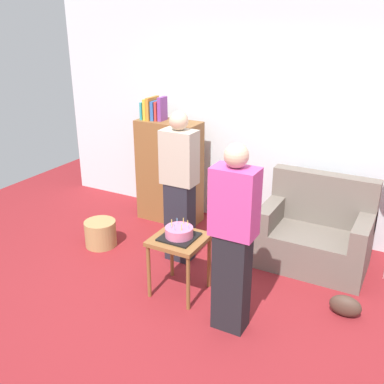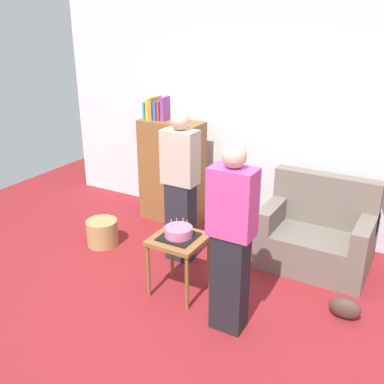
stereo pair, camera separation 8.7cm
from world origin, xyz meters
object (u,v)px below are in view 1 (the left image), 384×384
object	(u,v)px
person_blowing_candles	(179,187)
wicker_basket	(101,233)
person_holding_cake	(233,240)
birthday_cake	(179,233)
side_table	(179,246)
couch	(315,235)
bookshelf	(169,170)
handbag	(345,306)

from	to	relation	value
person_blowing_candles	wicker_basket	world-z (taller)	person_blowing_candles
person_holding_cake	birthday_cake	bearing A→B (deg)	6.60
person_holding_cake	wicker_basket	distance (m)	2.12
side_table	birthday_cake	xyz separation A→B (m)	(-0.00, 0.00, 0.14)
couch	side_table	world-z (taller)	couch
side_table	person_holding_cake	size ratio (longest dim) A/B	0.36
bookshelf	couch	bearing A→B (deg)	-6.92
side_table	birthday_cake	bearing A→B (deg)	116.26
wicker_basket	person_blowing_candles	bearing A→B (deg)	11.03
bookshelf	person_blowing_candles	size ratio (longest dim) A/B	0.97
person_blowing_candles	couch	bearing A→B (deg)	5.26
birthday_cake	handbag	world-z (taller)	birthday_cake
side_table	handbag	world-z (taller)	side_table
birthday_cake	wicker_basket	distance (m)	1.41
side_table	person_holding_cake	xyz separation A→B (m)	(0.64, -0.25, 0.34)
bookshelf	wicker_basket	world-z (taller)	bookshelf
person_holding_cake	wicker_basket	world-z (taller)	person_holding_cake
person_holding_cake	wicker_basket	bearing A→B (deg)	9.68
bookshelf	person_blowing_candles	distance (m)	1.04
person_holding_cake	handbag	world-z (taller)	person_holding_cake
bookshelf	person_holding_cake	world-z (taller)	person_holding_cake
wicker_basket	handbag	xyz separation A→B (m)	(2.75, 0.00, -0.05)
bookshelf	birthday_cake	world-z (taller)	bookshelf
person_holding_cake	handbag	xyz separation A→B (m)	(0.84, 0.62, -0.73)
person_holding_cake	bookshelf	bearing A→B (deg)	-18.19
side_table	wicker_basket	distance (m)	1.37
bookshelf	wicker_basket	xyz separation A→B (m)	(-0.33, -1.01, -0.52)
bookshelf	birthday_cake	bearing A→B (deg)	-55.70
side_table	person_blowing_candles	distance (m)	0.72
birthday_cake	person_blowing_candles	world-z (taller)	person_blowing_candles
person_holding_cake	handbag	size ratio (longest dim) A/B	5.82
couch	bookshelf	xyz separation A→B (m)	(-1.94, 0.24, 0.33)
bookshelf	handbag	xyz separation A→B (m)	(2.42, -1.01, -0.57)
couch	person_holding_cake	size ratio (longest dim) A/B	0.67
couch	bookshelf	size ratio (longest dim) A/B	0.69
birthday_cake	person_blowing_candles	size ratio (longest dim) A/B	0.20
side_table	handbag	xyz separation A→B (m)	(1.48, 0.37, -0.39)
bookshelf	birthday_cake	size ratio (longest dim) A/B	4.95
couch	handbag	world-z (taller)	couch
birthday_cake	handbag	xyz separation A→B (m)	(1.48, 0.37, -0.53)
birthday_cake	person_blowing_candles	bearing A→B (deg)	119.40
birthday_cake	wicker_basket	bearing A→B (deg)	163.66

